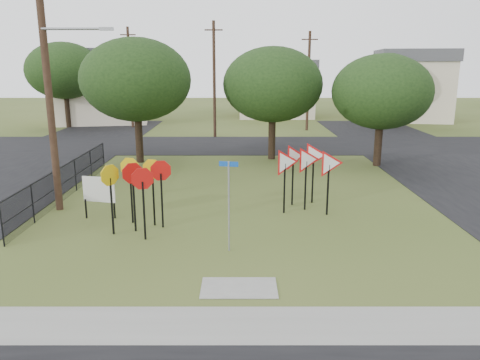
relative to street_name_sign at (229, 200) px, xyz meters
name	(u,v)px	position (x,y,z in m)	size (l,w,h in m)	color
ground	(239,253)	(0.32, -0.17, -1.66)	(140.00, 140.00, 0.00)	#3C4C1C
sidewalk	(239,325)	(0.32, -4.37, -1.65)	(30.00, 1.60, 0.02)	gray
planting_strip	(239,357)	(0.32, -5.57, -1.65)	(30.00, 0.80, 0.02)	#3C4C1C
street_left	(9,177)	(-11.68, 9.83, -1.65)	(8.00, 50.00, 0.02)	black
street_right	(470,177)	(12.32, 9.83, -1.65)	(8.00, 50.00, 0.02)	black
street_far	(240,145)	(0.32, 19.83, -1.65)	(60.00, 8.00, 0.02)	black
curb_pad	(239,288)	(0.32, -2.57, -1.65)	(2.00, 1.20, 0.02)	gray
street_name_sign	(229,200)	(0.00, 0.00, 0.00)	(0.59, 0.14, 2.88)	#92949A
stop_sign_cluster	(138,180)	(-3.18, 1.93, 0.18)	(2.23, 1.92, 2.48)	black
yield_sign_cluster	(305,163)	(2.95, 4.42, 0.26)	(2.76, 1.87, 2.63)	black
info_board	(99,191)	(-4.99, 3.21, -0.58)	(1.28, 0.32, 1.63)	black
utility_pole_main	(49,78)	(-6.92, 4.33, 3.55)	(3.55, 0.33, 10.00)	#3C281B
far_pole_a	(214,79)	(-1.68, 23.83, 2.94)	(1.40, 0.24, 9.00)	#3C281B
far_pole_b	(308,81)	(6.32, 27.83, 2.69)	(1.40, 0.24, 8.50)	#3C281B
far_pole_c	(130,77)	(-9.68, 29.83, 2.94)	(1.40, 0.24, 9.00)	#3C281B
fence_run	(66,180)	(-7.28, 6.08, -0.87)	(0.05, 11.55, 1.50)	black
house_left	(100,86)	(-13.68, 33.83, 1.99)	(10.58, 8.88, 7.20)	beige
house_mid	(275,88)	(4.32, 39.83, 1.49)	(8.40, 8.40, 6.20)	beige
house_right	(412,85)	(18.32, 35.83, 1.99)	(8.30, 8.30, 7.20)	beige
tree_near_left	(136,80)	(-5.68, 13.83, 3.20)	(6.40, 6.40, 7.27)	black
tree_near_mid	(273,85)	(2.32, 14.83, 2.88)	(6.00, 6.00, 6.80)	black
tree_near_right	(382,92)	(8.32, 12.83, 2.57)	(5.60, 5.60, 6.33)	black
tree_far_left	(64,71)	(-15.68, 29.83, 3.51)	(6.80, 6.80, 7.73)	black
tree_far_right	(386,77)	(14.32, 31.83, 2.88)	(6.00, 6.00, 6.80)	black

